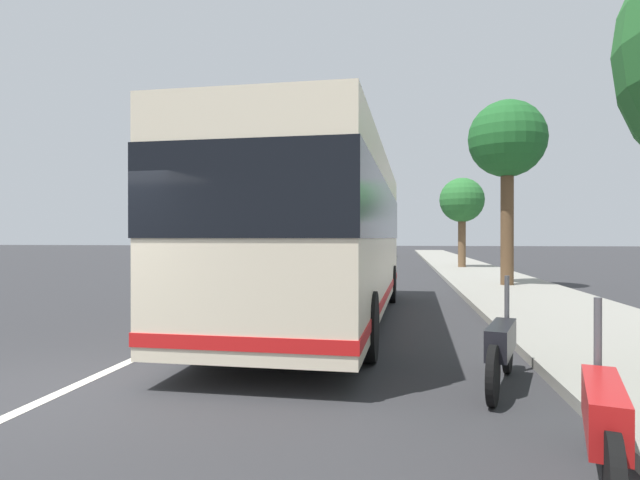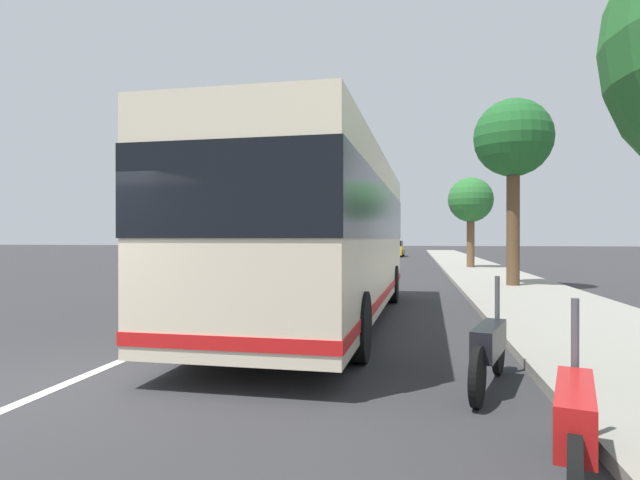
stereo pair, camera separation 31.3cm
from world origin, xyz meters
TOP-DOWN VIEW (x-y plane):
  - ground_plane at (0.00, 0.00)m, footprint 220.00×220.00m
  - sidewalk_curb at (10.00, -7.34)m, footprint 110.00×3.60m
  - lane_divider_line at (10.00, 0.00)m, footprint 110.00×0.16m
  - coach_bus at (5.36, -2.21)m, footprint 10.88×2.90m
  - motorcycle_angled at (-1.61, -5.18)m, footprint 2.06×0.65m
  - motorcycle_nearest_curb at (0.88, -4.95)m, footprint 2.04×0.68m
  - car_oncoming at (31.67, 2.07)m, footprint 4.18×1.90m
  - car_behind_bus at (37.76, 1.70)m, footprint 4.72×1.96m
  - car_ahead_same_lane at (43.88, -2.05)m, footprint 4.75×2.05m
  - roadside_tree_mid_block at (13.18, -7.38)m, footprint 2.63×2.63m
  - roadside_tree_far_block at (24.24, -7.10)m, footprint 2.45×2.45m

SIDE VIEW (x-z plane):
  - ground_plane at x=0.00m, z-range 0.00..0.00m
  - lane_divider_line at x=10.00m, z-range 0.00..0.01m
  - sidewalk_curb at x=10.00m, z-range 0.00..0.14m
  - motorcycle_nearest_curb at x=0.88m, z-range -0.16..1.10m
  - motorcycle_angled at x=-1.61m, z-range -0.16..1.11m
  - car_behind_bus at x=37.76m, z-range -0.05..1.42m
  - car_ahead_same_lane at x=43.88m, z-range -0.02..1.46m
  - car_oncoming at x=31.67m, z-range -0.04..1.50m
  - coach_bus at x=5.36m, z-range 0.22..3.62m
  - roadside_tree_far_block at x=24.24m, z-range 1.23..6.31m
  - roadside_tree_mid_block at x=13.18m, z-range 1.79..8.26m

